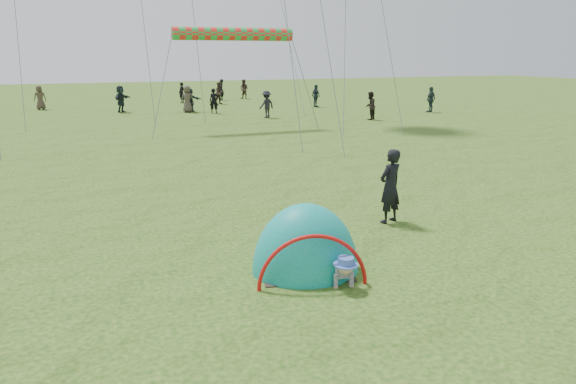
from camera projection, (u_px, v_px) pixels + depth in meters
name	position (u px, v px, depth m)	size (l,w,h in m)	color
ground	(398.00, 285.00, 8.74)	(140.00, 140.00, 0.00)	#143C0C
crawling_toddler	(341.00, 268.00, 8.71)	(0.53, 0.75, 0.58)	black
popup_tent	(305.00, 270.00, 9.33)	(1.94, 1.59, 2.51)	#017C80
standing_adult	(390.00, 186.00, 11.78)	(0.63, 0.41, 1.73)	black
crowd_person_0	(221.00, 90.00, 43.52)	(0.65, 0.42, 1.77)	black
crowd_person_1	(244.00, 89.00, 44.94)	(0.82, 0.64, 1.68)	#412D2B
crowd_person_2	(316.00, 96.00, 37.86)	(0.97, 0.40, 1.65)	#1E2D38
crowd_person_3	(267.00, 104.00, 31.52)	(1.06, 0.61, 1.65)	black
crowd_person_4	(187.00, 99.00, 34.38)	(0.87, 0.57, 1.78)	#463D34
crowd_person_5	(121.00, 99.00, 34.45)	(1.66, 0.53, 1.79)	black
crowd_person_6	(182.00, 93.00, 41.18)	(0.60, 0.39, 1.63)	black
crowd_person_7	(370.00, 106.00, 30.51)	(0.81, 0.63, 1.66)	black
crowd_person_8	(431.00, 99.00, 34.56)	(1.00, 0.42, 1.71)	#253439
crowd_person_10	(40.00, 98.00, 36.19)	(0.82, 0.54, 1.68)	#403329
crowd_person_11	(190.00, 100.00, 34.91)	(1.48, 0.47, 1.60)	#212D38
crowd_person_12	(214.00, 101.00, 33.92)	(0.59, 0.39, 1.63)	black
crowd_person_13	(220.00, 93.00, 40.28)	(0.83, 0.65, 1.70)	#3A2C26
rainbow_tube_kite	(234.00, 34.00, 25.80)	(0.64, 0.64, 6.16)	red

